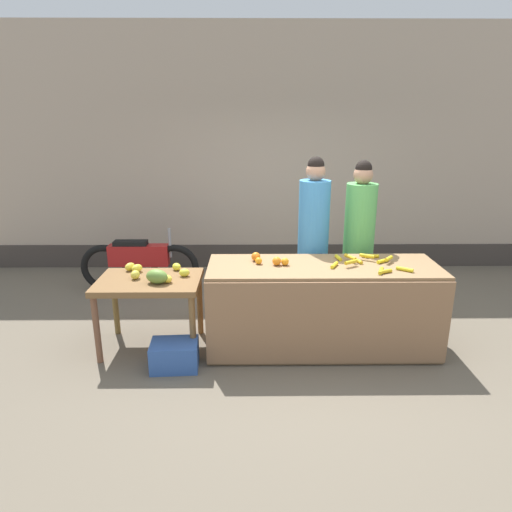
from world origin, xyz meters
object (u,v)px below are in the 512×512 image
vendor_woman_green_shirt (358,242)px  parked_motorcycle (139,262)px  produce_crate (175,355)px  produce_sack (230,292)px  vendor_woman_blue_shirt (313,241)px

vendor_woman_green_shirt → parked_motorcycle: vendor_woman_green_shirt is taller
parked_motorcycle → produce_crate: 2.17m
vendor_woman_green_shirt → produce_sack: size_ratio=3.62×
vendor_woman_green_shirt → parked_motorcycle: 2.93m
produce_crate → vendor_woman_green_shirt: bearing=29.2°
vendor_woman_blue_shirt → parked_motorcycle: size_ratio=1.18×
parked_motorcycle → produce_sack: parked_motorcycle is taller
vendor_woman_blue_shirt → produce_sack: bearing=166.6°
parked_motorcycle → vendor_woman_green_shirt: bearing=-18.7°
produce_crate → produce_sack: 1.36m
produce_sack → produce_crate: bearing=-110.1°
parked_motorcycle → produce_sack: size_ratio=3.14×
vendor_woman_green_shirt → produce_sack: bearing=172.7°
vendor_woman_blue_shirt → vendor_woman_green_shirt: vendor_woman_blue_shirt is taller
vendor_woman_blue_shirt → parked_motorcycle: vendor_woman_blue_shirt is taller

